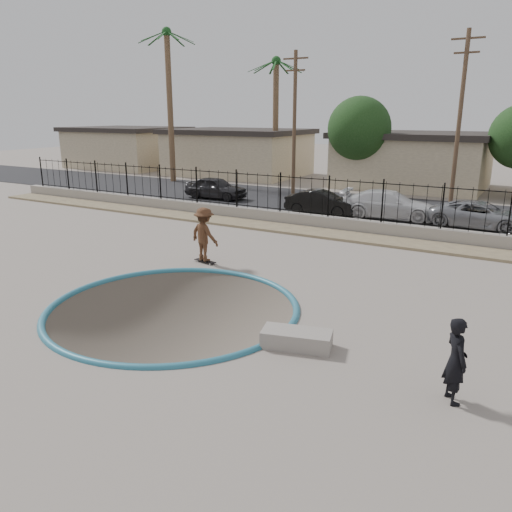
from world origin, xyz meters
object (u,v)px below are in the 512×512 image
at_px(car_d, 481,215).
at_px(car_a, 216,188).
at_px(skater, 204,237).
at_px(concrete_ledge, 297,339).
at_px(car_b, 321,202).
at_px(skateboard, 205,261).
at_px(videographer, 456,360).
at_px(car_c, 390,205).

bearing_deg(car_d, car_a, 91.72).
bearing_deg(skater, car_d, -113.45).
relative_size(concrete_ledge, car_b, 0.42).
relative_size(concrete_ledge, car_d, 0.36).
distance_m(skateboard, videographer, 10.60).
xyz_separation_m(videographer, car_c, (-5.67, 16.11, -0.10)).
xyz_separation_m(skater, car_d, (7.91, 10.92, -0.31)).
bearing_deg(car_a, skateboard, -148.45).
relative_size(car_a, car_d, 0.89).
bearing_deg(car_d, car_b, 98.47).
bearing_deg(skateboard, car_a, 129.77).
xyz_separation_m(car_b, car_d, (7.76, 0.52, -0.00)).
bearing_deg(car_c, car_a, 80.75).
relative_size(videographer, concrete_ledge, 1.05).
distance_m(skater, car_a, 13.91).
bearing_deg(car_d, skater, 148.69).
bearing_deg(car_c, videographer, -166.55).
distance_m(skater, concrete_ledge, 7.35).
height_order(skateboard, car_b, car_b).
bearing_deg(concrete_ledge, car_b, 110.73).
xyz_separation_m(concrete_ledge, car_b, (-5.63, 14.87, 0.46)).
bearing_deg(skateboard, car_c, 78.97).
bearing_deg(concrete_ledge, skater, 142.31).
height_order(videographer, car_a, videographer).
height_order(videographer, car_d, videographer).
relative_size(car_b, car_d, 0.85).
bearing_deg(car_a, car_b, -100.81).
distance_m(skater, car_c, 11.64).
bearing_deg(skater, concrete_ledge, 154.77).
xyz_separation_m(concrete_ledge, car_d, (2.13, 15.39, 0.46)).
distance_m(videographer, concrete_ledge, 3.61).
bearing_deg(videographer, skater, 28.47).
relative_size(concrete_ledge, car_a, 0.40).
bearing_deg(skateboard, car_b, 96.22).
height_order(skater, car_d, skater).
bearing_deg(car_d, videographer, -170.49).
relative_size(car_b, car_c, 0.78).
relative_size(skateboard, car_d, 0.21).
xyz_separation_m(skater, car_b, (0.15, 10.40, -0.30)).
bearing_deg(skateboard, videographer, -21.49).
bearing_deg(concrete_ledge, videographer, -9.48).
distance_m(concrete_ledge, car_c, 15.69).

